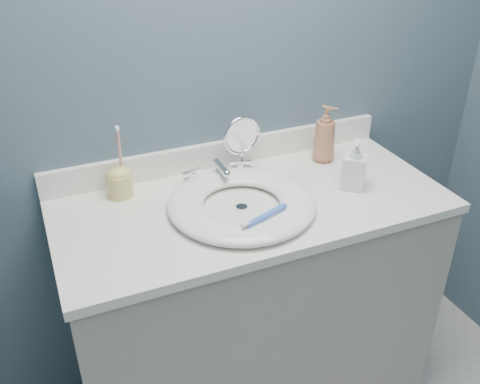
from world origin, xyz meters
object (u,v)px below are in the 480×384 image
toothbrush_holder (119,180)px  soap_bottle_clear (355,164)px  makeup_mirror (242,142)px  soap_bottle_amber (325,134)px

toothbrush_holder → soap_bottle_clear: bearing=-18.9°
toothbrush_holder → makeup_mirror: bearing=-0.3°
makeup_mirror → toothbrush_holder: (-0.42, 0.00, -0.06)m
makeup_mirror → soap_bottle_clear: bearing=-45.4°
makeup_mirror → soap_bottle_amber: 0.30m
soap_bottle_amber → toothbrush_holder: 0.72m
soap_bottle_clear → toothbrush_holder: bearing=-159.2°
soap_bottle_clear → soap_bottle_amber: bearing=126.7°
makeup_mirror → soap_bottle_clear: makeup_mirror is taller
soap_bottle_amber → soap_bottle_clear: soap_bottle_amber is taller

